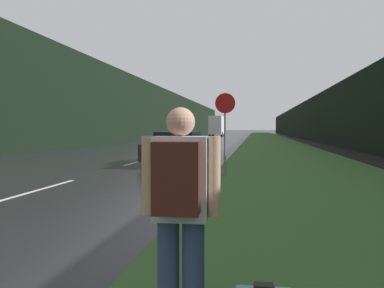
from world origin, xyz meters
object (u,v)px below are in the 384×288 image
stop_sign (225,126)px  hitchhiker_with_backpack (180,206)px  car_passing_near (177,147)px  delivery_truck (217,126)px

stop_sign → hitchhiker_with_backpack: size_ratio=1.57×
hitchhiker_with_backpack → car_passing_near: (-2.80, 12.01, -0.26)m
car_passing_near → delivery_truck: 50.61m
car_passing_near → stop_sign: bearing=124.0°
stop_sign → hitchhiker_with_backpack: bearing=-87.1°
hitchhiker_with_backpack → delivery_truck: size_ratio=0.23×
delivery_truck → car_passing_near: bearing=-85.5°
delivery_truck → stop_sign: bearing=-83.3°
delivery_truck → hitchhiker_with_backpack: bearing=-83.8°
hitchhiker_with_backpack → delivery_truck: 62.82m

